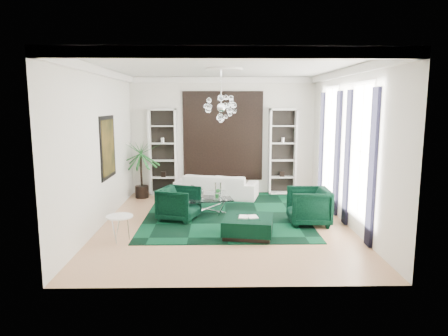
{
  "coord_description": "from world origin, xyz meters",
  "views": [
    {
      "loc": [
        -0.19,
        -9.59,
        2.94
      ],
      "look_at": [
        -0.01,
        0.5,
        1.32
      ],
      "focal_mm": 32.0,
      "sensor_mm": 36.0,
      "label": 1
    }
  ],
  "objects_px": {
    "armchair_right": "(309,206)",
    "palm": "(141,162)",
    "armchair_left": "(179,204)",
    "ottoman_front": "(248,227)",
    "coffee_table": "(205,204)",
    "sofa": "(217,186)",
    "ottoman_side": "(186,194)",
    "side_table": "(120,229)"
  },
  "relations": [
    {
      "from": "armchair_right",
      "to": "ottoman_front",
      "type": "height_order",
      "value": "armchair_right"
    },
    {
      "from": "coffee_table",
      "to": "palm",
      "type": "distance_m",
      "value": 2.87
    },
    {
      "from": "armchair_left",
      "to": "coffee_table",
      "type": "height_order",
      "value": "armchair_left"
    },
    {
      "from": "sofa",
      "to": "ottoman_side",
      "type": "relative_size",
      "value": 2.87
    },
    {
      "from": "ottoman_side",
      "to": "ottoman_front",
      "type": "xyz_separation_m",
      "value": [
        1.68,
        -3.41,
        0.02
      ]
    },
    {
      "from": "armchair_right",
      "to": "palm",
      "type": "distance_m",
      "value": 5.52
    },
    {
      "from": "armchair_left",
      "to": "ottoman_front",
      "type": "relative_size",
      "value": 0.86
    },
    {
      "from": "sofa",
      "to": "palm",
      "type": "distance_m",
      "value": 2.49
    },
    {
      "from": "coffee_table",
      "to": "ottoman_side",
      "type": "bearing_deg",
      "value": 114.74
    },
    {
      "from": "armchair_right",
      "to": "ottoman_side",
      "type": "xyz_separation_m",
      "value": [
        -3.23,
        2.54,
        -0.25
      ]
    },
    {
      "from": "ottoman_front",
      "to": "side_table",
      "type": "relative_size",
      "value": 1.88
    },
    {
      "from": "sofa",
      "to": "ottoman_front",
      "type": "bearing_deg",
      "value": 114.2
    },
    {
      "from": "armchair_left",
      "to": "ottoman_side",
      "type": "bearing_deg",
      "value": 18.99
    },
    {
      "from": "sofa",
      "to": "armchair_right",
      "type": "bearing_deg",
      "value": 141.48
    },
    {
      "from": "ottoman_side",
      "to": "palm",
      "type": "xyz_separation_m",
      "value": [
        -1.41,
        0.36,
        0.95
      ]
    },
    {
      "from": "armchair_right",
      "to": "ottoman_front",
      "type": "distance_m",
      "value": 1.79
    },
    {
      "from": "ottoman_front",
      "to": "palm",
      "type": "distance_m",
      "value": 4.96
    },
    {
      "from": "armchair_right",
      "to": "side_table",
      "type": "height_order",
      "value": "armchair_right"
    },
    {
      "from": "coffee_table",
      "to": "ottoman_front",
      "type": "relative_size",
      "value": 1.24
    },
    {
      "from": "sofa",
      "to": "palm",
      "type": "height_order",
      "value": "palm"
    },
    {
      "from": "sofa",
      "to": "ottoman_front",
      "type": "distance_m",
      "value": 3.83
    },
    {
      "from": "coffee_table",
      "to": "palm",
      "type": "xyz_separation_m",
      "value": [
        -2.06,
        1.77,
        0.92
      ]
    },
    {
      "from": "coffee_table",
      "to": "ottoman_side",
      "type": "relative_size",
      "value": 1.5
    },
    {
      "from": "side_table",
      "to": "palm",
      "type": "relative_size",
      "value": 0.25
    },
    {
      "from": "palm",
      "to": "side_table",
      "type": "bearing_deg",
      "value": -86.02
    },
    {
      "from": "armchair_left",
      "to": "side_table",
      "type": "distance_m",
      "value": 1.95
    },
    {
      "from": "ottoman_front",
      "to": "side_table",
      "type": "bearing_deg",
      "value": -173.94
    },
    {
      "from": "palm",
      "to": "coffee_table",
      "type": "bearing_deg",
      "value": -40.75
    },
    {
      "from": "side_table",
      "to": "sofa",
      "type": "bearing_deg",
      "value": 62.82
    },
    {
      "from": "ottoman_front",
      "to": "armchair_right",
      "type": "bearing_deg",
      "value": 29.04
    },
    {
      "from": "ottoman_side",
      "to": "ottoman_front",
      "type": "height_order",
      "value": "ottoman_front"
    },
    {
      "from": "armchair_left",
      "to": "coffee_table",
      "type": "bearing_deg",
      "value": -23.69
    },
    {
      "from": "sofa",
      "to": "armchair_left",
      "type": "height_order",
      "value": "armchair_left"
    },
    {
      "from": "armchair_left",
      "to": "sofa",
      "type": "bearing_deg",
      "value": -2.24
    },
    {
      "from": "armchair_left",
      "to": "ottoman_side",
      "type": "distance_m",
      "value": 2.13
    },
    {
      "from": "side_table",
      "to": "palm",
      "type": "bearing_deg",
      "value": 93.98
    },
    {
      "from": "sofa",
      "to": "palm",
      "type": "bearing_deg",
      "value": 13.24
    },
    {
      "from": "sofa",
      "to": "armchair_left",
      "type": "bearing_deg",
      "value": 82.32
    },
    {
      "from": "ottoman_side",
      "to": "palm",
      "type": "height_order",
      "value": "palm"
    },
    {
      "from": "sofa",
      "to": "armchair_right",
      "type": "height_order",
      "value": "armchair_right"
    },
    {
      "from": "coffee_table",
      "to": "ottoman_front",
      "type": "xyz_separation_m",
      "value": [
        1.02,
        -1.99,
        -0.01
      ]
    },
    {
      "from": "armchair_left",
      "to": "coffee_table",
      "type": "xyz_separation_m",
      "value": [
        0.65,
        0.7,
        -0.19
      ]
    }
  ]
}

